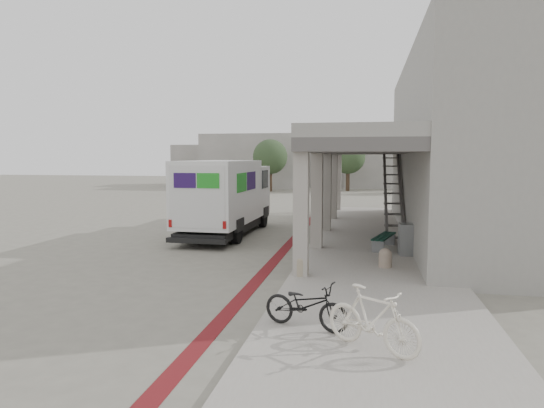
% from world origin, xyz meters
% --- Properties ---
extents(ground, '(120.00, 120.00, 0.00)m').
position_xyz_m(ground, '(0.00, 0.00, 0.00)').
color(ground, slate).
rests_on(ground, ground).
extents(bike_lane_stripe, '(0.35, 40.00, 0.01)m').
position_xyz_m(bike_lane_stripe, '(1.00, 2.00, 0.01)').
color(bike_lane_stripe, maroon).
rests_on(bike_lane_stripe, ground).
extents(sidewalk, '(4.40, 28.00, 0.12)m').
position_xyz_m(sidewalk, '(4.00, 0.00, 0.06)').
color(sidewalk, gray).
rests_on(sidewalk, ground).
extents(transit_building, '(7.60, 17.00, 7.00)m').
position_xyz_m(transit_building, '(6.83, 4.50, 3.40)').
color(transit_building, gray).
rests_on(transit_building, ground).
extents(distant_backdrop, '(28.00, 10.00, 6.50)m').
position_xyz_m(distant_backdrop, '(-2.84, 35.89, 2.70)').
color(distant_backdrop, gray).
rests_on(distant_backdrop, ground).
extents(tree_left, '(3.20, 3.20, 4.80)m').
position_xyz_m(tree_left, '(-5.00, 28.00, 3.18)').
color(tree_left, '#38281C').
rests_on(tree_left, ground).
extents(tree_mid, '(3.20, 3.20, 4.80)m').
position_xyz_m(tree_mid, '(2.00, 30.00, 3.18)').
color(tree_mid, '#38281C').
rests_on(tree_mid, ground).
extents(tree_right, '(3.20, 3.20, 4.80)m').
position_xyz_m(tree_right, '(10.00, 29.00, 3.18)').
color(tree_right, '#38281C').
rests_on(tree_right, ground).
extents(fedex_truck, '(2.36, 7.18, 3.05)m').
position_xyz_m(fedex_truck, '(-1.89, 3.18, 1.62)').
color(fedex_truck, black).
rests_on(fedex_truck, ground).
extents(bench, '(0.89, 1.92, 0.44)m').
position_xyz_m(bench, '(4.35, 0.68, 0.44)').
color(bench, slate).
rests_on(bench, sidewalk).
extents(bollard_near, '(0.40, 0.40, 0.60)m').
position_xyz_m(bollard_near, '(2.10, -3.51, 0.42)').
color(bollard_near, gray).
rests_on(bollard_near, sidewalk).
extents(bollard_far, '(0.36, 0.36, 0.54)m').
position_xyz_m(bollard_far, '(4.29, -2.14, 0.39)').
color(bollard_far, gray).
rests_on(bollard_far, sidewalk).
extents(utility_cabinet, '(0.48, 0.62, 0.98)m').
position_xyz_m(utility_cabinet, '(5.00, -0.24, 0.61)').
color(utility_cabinet, gray).
rests_on(utility_cabinet, sidewalk).
extents(bicycle_black, '(1.72, 1.04, 0.85)m').
position_xyz_m(bicycle_black, '(2.71, -7.38, 0.55)').
color(bicycle_black, black).
rests_on(bicycle_black, sidewalk).
extents(bicycle_cream, '(1.70, 1.35, 1.03)m').
position_xyz_m(bicycle_cream, '(3.88, -8.19, 0.63)').
color(bicycle_cream, silver).
rests_on(bicycle_cream, sidewalk).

